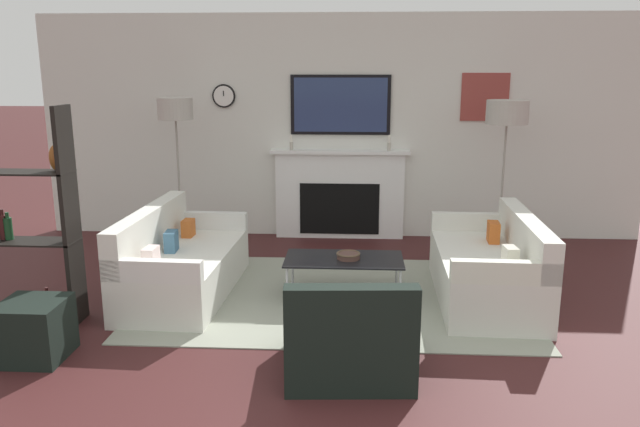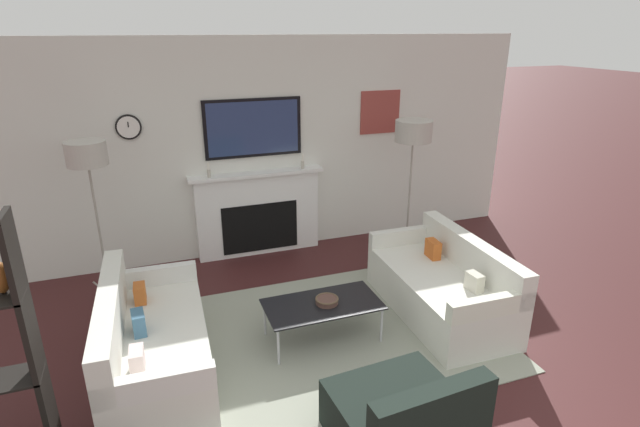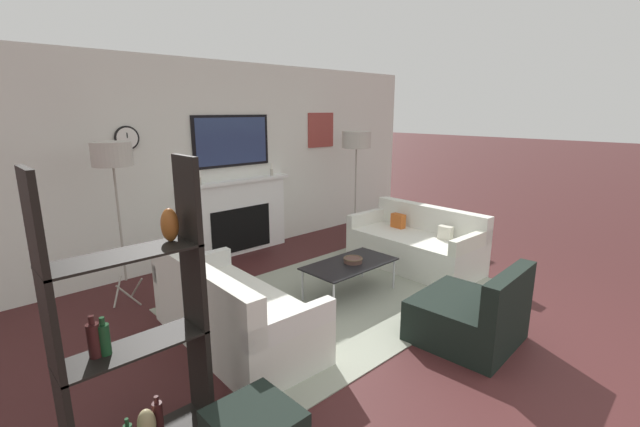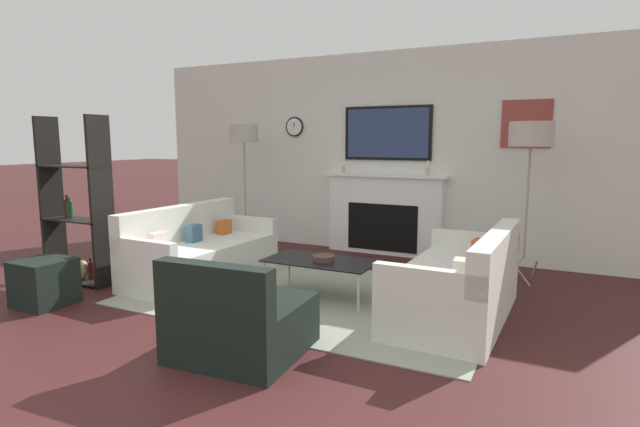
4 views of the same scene
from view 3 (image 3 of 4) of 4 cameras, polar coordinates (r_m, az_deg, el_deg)
name	(u,v)px [view 3 (image 3 of 4)]	position (r m, az deg, el deg)	size (l,w,h in m)	color
ground_plane	(566,393)	(3.91, 30.01, -20.00)	(60.00, 60.00, 0.00)	#3E1B1B
fireplace_wall	(233,169)	(6.26, -11.58, 5.78)	(7.37, 0.28, 2.70)	silver
area_rug	(342,296)	(4.92, 2.92, -10.92)	(3.45, 2.29, 0.01)	gray
couch_left	(231,313)	(4.00, -11.78, -12.91)	(0.88, 1.80, 0.80)	silver
couch_right	(416,246)	(5.86, 12.66, -4.22)	(0.88, 1.73, 0.78)	silver
armchair	(471,316)	(4.18, 19.49, -12.79)	(0.91, 0.89, 0.74)	black
coffee_table	(350,265)	(4.84, 4.00, -6.87)	(1.07, 0.56, 0.38)	black
decorative_bowl	(353,260)	(4.84, 4.42, -6.17)	(0.22, 0.22, 0.06)	#50352E
floor_lamp_left	(112,157)	(4.79, -25.97, 6.80)	(0.39, 0.39, 1.75)	#9E998E
floor_lamp_right	(357,141)	(6.83, 4.89, 9.62)	(0.45, 0.45, 1.73)	#9E998E
shelf_unit	(134,328)	(2.81, -23.59, -13.77)	(0.84, 0.28, 1.79)	black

